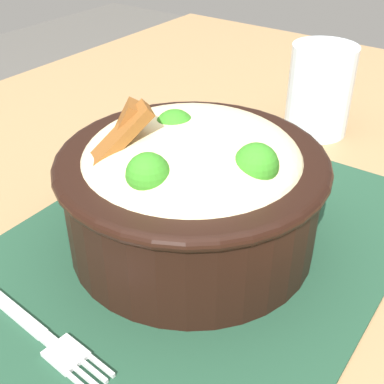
% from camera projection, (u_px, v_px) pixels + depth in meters
% --- Properties ---
extents(table, '(1.28, 0.96, 0.75)m').
position_uv_depth(table, '(203.00, 305.00, 0.47)').
color(table, '#99754C').
rests_on(table, ground_plane).
extents(placemat, '(0.47, 0.31, 0.00)m').
position_uv_depth(placemat, '(177.00, 265.00, 0.42)').
color(placemat, '#1E422D').
rests_on(placemat, table).
extents(bowl, '(0.24, 0.24, 0.13)m').
position_uv_depth(bowl, '(192.00, 184.00, 0.41)').
color(bowl, black).
rests_on(bowl, placemat).
extents(fork, '(0.02, 0.13, 0.00)m').
position_uv_depth(fork, '(48.00, 339.00, 0.35)').
color(fork, silver).
rests_on(fork, placemat).
extents(drinking_glass, '(0.08, 0.08, 0.11)m').
position_uv_depth(drinking_glass, '(319.00, 96.00, 0.60)').
color(drinking_glass, silver).
rests_on(drinking_glass, table).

